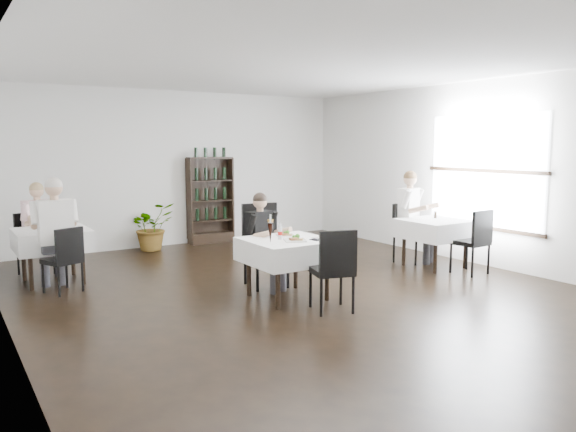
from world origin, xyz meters
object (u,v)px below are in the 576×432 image
object	(u,v)px
wine_shelf	(210,201)
main_table	(287,251)
diner_main	(264,234)
potted_tree	(152,227)

from	to	relation	value
wine_shelf	main_table	bearing A→B (deg)	-101.78
wine_shelf	main_table	world-z (taller)	wine_shelf
main_table	diner_main	bearing A→B (deg)	94.02
main_table	potted_tree	distance (m)	4.17
potted_tree	diner_main	xyz separation A→B (m)	(0.34, -3.61, 0.32)
wine_shelf	potted_tree	bearing A→B (deg)	-172.80
main_table	potted_tree	world-z (taller)	potted_tree
wine_shelf	diner_main	distance (m)	3.89
wine_shelf	potted_tree	world-z (taller)	wine_shelf
wine_shelf	potted_tree	size ratio (longest dim) A/B	1.96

